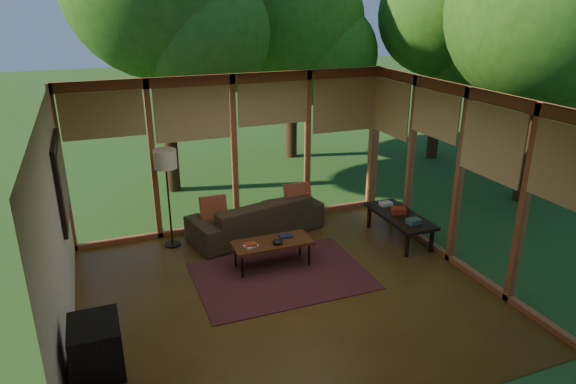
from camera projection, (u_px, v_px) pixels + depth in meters
name	position (u px, v px, depth m)	size (l,w,h in m)	color
floor	(286.00, 293.00, 7.14)	(5.50, 5.50, 0.00)	#583D17
ceiling	(286.00, 100.00, 6.20)	(5.50, 5.50, 0.00)	white
wall_left	(57.00, 236.00, 5.74)	(0.04, 5.00, 2.70)	silver
wall_front	(389.00, 302.00, 4.49)	(5.50, 0.04, 2.70)	silver
window_wall_back	(234.00, 153.00, 8.85)	(5.50, 0.12, 2.70)	#A05731
window_wall_right	(459.00, 178.00, 7.60)	(0.12, 5.00, 2.70)	#A05731
exterior_lawn	(426.00, 125.00, 16.85)	(40.00, 40.00, 0.00)	#295620
tree_ne	(290.00, 24.00, 12.39)	(3.57, 3.57, 5.09)	#382414
tree_se	(546.00, 10.00, 9.20)	(3.58, 3.58, 5.48)	#382414
tree_far	(439.00, 16.00, 12.09)	(2.86, 2.86, 4.94)	#382414
rug	(281.00, 275.00, 7.59)	(2.50, 1.77, 0.01)	maroon
sofa	(256.00, 216.00, 8.84)	(2.29, 0.90, 0.67)	#3C2F1E
pillow_left	(213.00, 209.00, 8.46)	(0.43, 0.14, 0.43)	maroon
pillow_right	(298.00, 197.00, 8.96)	(0.46, 0.15, 0.46)	maroon
ct_book_lower	(251.00, 246.00, 7.54)	(0.19, 0.14, 0.03)	beige
ct_book_upper	(251.00, 244.00, 7.53)	(0.16, 0.12, 0.03)	maroon
ct_book_side	(286.00, 236.00, 7.86)	(0.20, 0.15, 0.03)	#161D32
ct_bowl	(278.00, 242.00, 7.63)	(0.16, 0.16, 0.07)	black
television	(96.00, 347.00, 4.69)	(0.45, 0.55, 0.50)	black
console_book_a	(414.00, 221.00, 8.24)	(0.22, 0.16, 0.08)	#335A53
console_book_b	(398.00, 211.00, 8.63)	(0.23, 0.16, 0.10)	maroon
console_book_c	(386.00, 204.00, 8.99)	(0.21, 0.15, 0.06)	beige
floor_lamp	(166.00, 165.00, 8.05)	(0.36, 0.36, 1.65)	black
coffee_table	(272.00, 244.00, 7.72)	(1.20, 0.50, 0.43)	#562D17
side_console	(400.00, 217.00, 8.62)	(0.60, 1.40, 0.46)	black
wall_painting	(61.00, 181.00, 6.90)	(0.06, 1.35, 1.15)	black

